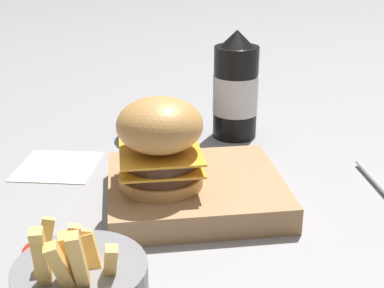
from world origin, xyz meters
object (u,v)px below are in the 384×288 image
burger (160,142)px  ketchup_bottle (236,90)px  side_bowl (158,124)px  serving_board (192,190)px

burger → ketchup_bottle: bearing=58.7°
ketchup_bottle → side_bowl: ketchup_bottle is taller
burger → ketchup_bottle: (0.15, 0.25, -0.01)m
burger → side_bowl: (0.02, 0.27, -0.07)m
serving_board → burger: (-0.04, -0.01, 0.08)m
burger → serving_board: bearing=16.2°
ketchup_bottle → serving_board: bearing=-114.8°
burger → side_bowl: bearing=86.3°
serving_board → side_bowl: side_bowl is taller
serving_board → side_bowl: (-0.03, 0.25, 0.01)m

